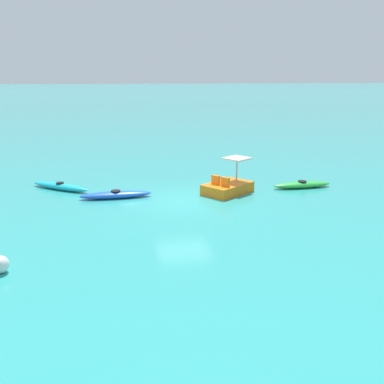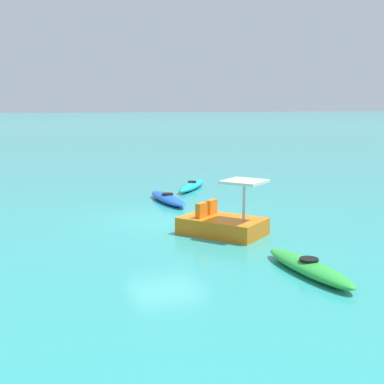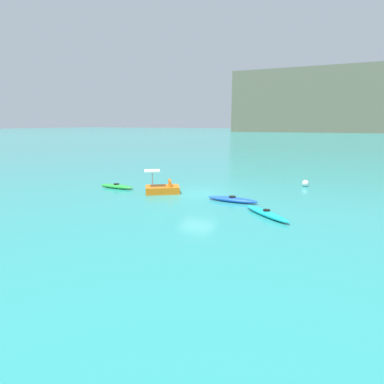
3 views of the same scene
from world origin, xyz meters
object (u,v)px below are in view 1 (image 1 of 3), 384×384
object	(u,v)px
kayak_cyan	(60,186)
kayak_blue	(116,195)
pedal_boat_orange	(228,186)
buoy_white	(0,264)
kayak_green	(302,185)

from	to	relation	value
kayak_cyan	kayak_blue	bearing A→B (deg)	140.98
kayak_cyan	pedal_boat_orange	size ratio (longest dim) A/B	1.12
kayak_cyan	buoy_white	xyz separation A→B (m)	(0.93, 9.49, 0.10)
kayak_cyan	kayak_green	size ratio (longest dim) A/B	1.02
kayak_blue	kayak_cyan	bearing A→B (deg)	-39.02
pedal_boat_orange	kayak_green	bearing A→B (deg)	-177.60
kayak_green	buoy_white	bearing A→B (deg)	28.87
kayak_green	buoy_white	world-z (taller)	buoy_white
kayak_cyan	buoy_white	bearing A→B (deg)	84.41
buoy_white	kayak_blue	bearing A→B (deg)	-116.42
kayak_cyan	kayak_green	xyz separation A→B (m)	(-12.17, 2.26, 0.00)
kayak_blue	kayak_green	size ratio (longest dim) A/B	1.08
kayak_blue	kayak_cyan	world-z (taller)	same
pedal_boat_orange	buoy_white	distance (m)	11.48
kayak_blue	kayak_green	bearing A→B (deg)	179.53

